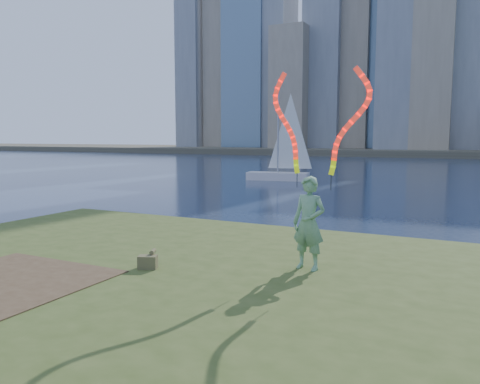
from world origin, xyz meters
The scene contains 7 objects.
ground centered at (0.00, 0.00, 0.00)m, with size 320.00×320.00×0.00m, color #1A2742.
grassy_knoll centered at (0.00, -2.30, 0.34)m, with size 20.00×18.00×0.80m.
dirt_patch centered at (-2.20, -3.20, 0.81)m, with size 3.20×3.00×0.02m, color #47331E.
far_shore centered at (0.00, 95.00, 0.60)m, with size 320.00×40.00×1.20m, color #484334.
woman_with_ribbons centered at (2.48, 0.06, 2.19)m, with size 2.11×0.58×4.21m.
canvas_bag centered at (-0.41, -1.33, 0.94)m, with size 0.43×0.49×0.35m.
sailboat centered at (-8.36, 26.21, 1.36)m, with size 5.26×2.29×7.89m.
Camera 1 is at (5.28, -8.67, 3.39)m, focal length 35.00 mm.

